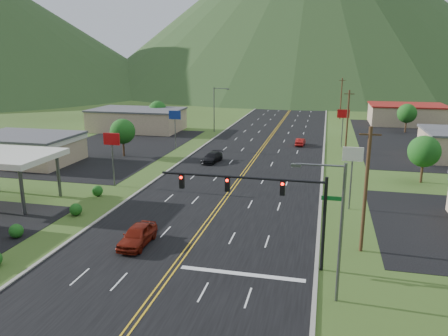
% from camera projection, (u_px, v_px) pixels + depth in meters
% --- Properties ---
extents(traffic_signal, '(13.10, 0.43, 7.00)m').
position_uv_depth(traffic_signal, '(268.00, 196.00, 31.26)').
color(traffic_signal, black).
rests_on(traffic_signal, ground).
extents(streetlight_east, '(3.28, 0.25, 9.00)m').
position_uv_depth(streetlight_east, '(336.00, 224.00, 26.49)').
color(streetlight_east, '#59595E').
rests_on(streetlight_east, ground).
extents(streetlight_west, '(3.28, 0.25, 9.00)m').
position_uv_depth(streetlight_west, '(216.00, 107.00, 88.12)').
color(streetlight_west, '#59595E').
rests_on(streetlight_west, ground).
extents(gas_canopy, '(10.00, 8.00, 5.30)m').
position_uv_depth(gas_canopy, '(5.00, 157.00, 45.23)').
color(gas_canopy, white).
rests_on(gas_canopy, ground).
extents(building_west_mid, '(14.40, 10.40, 4.10)m').
position_uv_depth(building_west_mid, '(25.00, 147.00, 63.18)').
color(building_west_mid, '#D0AE90').
rests_on(building_west_mid, ground).
extents(building_west_far, '(18.40, 11.40, 4.50)m').
position_uv_depth(building_west_far, '(137.00, 120.00, 90.58)').
color(building_west_far, '#D0AE90').
rests_on(building_west_far, ground).
extents(building_east_far, '(16.40, 12.40, 4.50)m').
position_uv_depth(building_east_far, '(407.00, 114.00, 98.91)').
color(building_east_far, '#D0AE90').
rests_on(building_east_far, ground).
extents(pole_sign_west_a, '(2.00, 0.18, 6.40)m').
position_uv_depth(pole_sign_west_a, '(112.00, 144.00, 50.96)').
color(pole_sign_west_a, '#59595E').
rests_on(pole_sign_west_a, ground).
extents(pole_sign_west_b, '(2.00, 0.18, 6.40)m').
position_uv_depth(pole_sign_west_b, '(175.00, 119.00, 71.70)').
color(pole_sign_west_b, '#59595E').
rests_on(pole_sign_west_b, ground).
extents(pole_sign_east_a, '(2.00, 0.18, 6.40)m').
position_uv_depth(pole_sign_east_a, '(352.00, 161.00, 43.08)').
color(pole_sign_east_a, '#59595E').
rests_on(pole_sign_east_a, ground).
extents(pole_sign_east_b, '(2.00, 0.18, 6.40)m').
position_uv_depth(pole_sign_east_b, '(343.00, 118.00, 73.25)').
color(pole_sign_east_b, '#59595E').
rests_on(pole_sign_east_b, ground).
extents(tree_west_a, '(3.84, 3.84, 5.82)m').
position_uv_depth(tree_west_a, '(123.00, 131.00, 66.72)').
color(tree_west_a, '#382314').
rests_on(tree_west_a, ground).
extents(tree_west_b, '(3.84, 3.84, 5.82)m').
position_uv_depth(tree_west_b, '(158.00, 110.00, 93.28)').
color(tree_west_b, '#382314').
rests_on(tree_west_b, ground).
extents(tree_east_a, '(3.84, 3.84, 5.82)m').
position_uv_depth(tree_east_a, '(424.00, 151.00, 52.69)').
color(tree_east_a, '#382314').
rests_on(tree_east_a, ground).
extents(tree_east_b, '(3.84, 3.84, 5.82)m').
position_uv_depth(tree_east_b, '(407.00, 113.00, 87.63)').
color(tree_east_b, '#382314').
rests_on(tree_east_b, ground).
extents(utility_pole_a, '(1.60, 0.28, 10.00)m').
position_uv_depth(utility_pole_a, '(366.00, 189.00, 33.53)').
color(utility_pole_a, '#382314').
rests_on(utility_pole_a, ground).
extents(utility_pole_b, '(1.60, 0.28, 10.00)m').
position_uv_depth(utility_pole_b, '(347.00, 121.00, 68.41)').
color(utility_pole_b, '#382314').
rests_on(utility_pole_b, ground).
extents(utility_pole_c, '(1.60, 0.28, 10.00)m').
position_uv_depth(utility_pole_c, '(341.00, 98.00, 106.12)').
color(utility_pole_c, '#382314').
rests_on(utility_pole_c, ground).
extents(utility_pole_d, '(1.60, 0.28, 10.00)m').
position_uv_depth(utility_pole_d, '(338.00, 87.00, 143.84)').
color(utility_pole_d, '#382314').
rests_on(utility_pole_d, ground).
extents(car_red_near, '(1.99, 4.90, 1.67)m').
position_uv_depth(car_red_near, '(138.00, 236.00, 35.64)').
color(car_red_near, maroon).
rests_on(car_red_near, ground).
extents(car_dark_mid, '(2.62, 4.99, 1.38)m').
position_uv_depth(car_dark_mid, '(212.00, 158.00, 63.54)').
color(car_dark_mid, black).
rests_on(car_dark_mid, ground).
extents(car_red_far, '(1.63, 3.95, 1.27)m').
position_uv_depth(car_red_far, '(300.00, 142.00, 75.44)').
color(car_red_far, maroon).
rests_on(car_red_far, ground).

